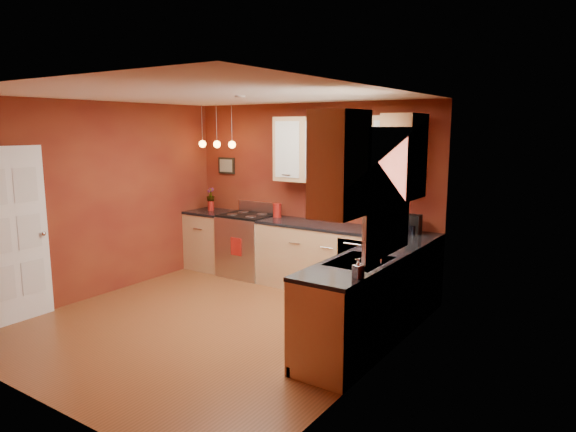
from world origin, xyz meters
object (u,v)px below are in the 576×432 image
Objects in this scene: red_canister at (277,210)px; soap_pump at (358,268)px; coffee_maker at (414,225)px; sink at (360,263)px; gas_range at (248,245)px.

red_canister is 1.13× the size of soap_pump.
soap_pump is at bearing -42.19° from red_canister.
coffee_maker is (2.12, -0.03, 0.01)m from red_canister.
soap_pump is (2.40, -2.18, -0.01)m from red_canister.
red_canister is at bearing 179.02° from coffee_maker.
sink is 0.61m from soap_pump.
gas_range is 1.59× the size of sink.
sink reaches higher than gas_range.
soap_pump is (0.28, -2.14, -0.02)m from coffee_maker.
gas_range is 5.51× the size of red_canister.
coffee_maker is 1.34× the size of soap_pump.
sink is 2.70m from red_canister.
sink reaches higher than coffee_maker.
coffee_maker is at bearing 91.31° from sink.
coffee_maker reaches higher than soap_pump.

